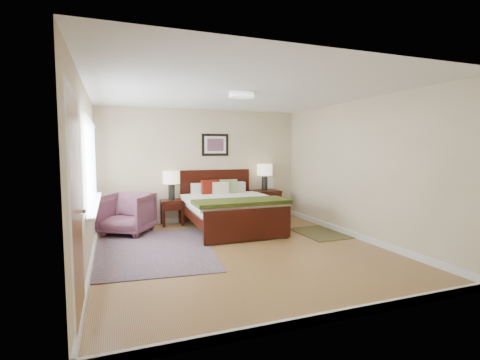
{
  "coord_description": "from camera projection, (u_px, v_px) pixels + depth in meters",
  "views": [
    {
      "loc": [
        -1.92,
        -5.13,
        1.62
      ],
      "look_at": [
        0.3,
        0.9,
        1.05
      ],
      "focal_mm": 26.0,
      "sensor_mm": 36.0,
      "label": 1
    }
  ],
  "objects": [
    {
      "name": "ceiling",
      "position": [
        242.0,
        92.0,
        5.38
      ],
      "size": [
        4.5,
        5.0,
        0.02
      ],
      "primitive_type": "cube",
      "color": "white",
      "rests_on": "back_wall"
    },
    {
      "name": "bed",
      "position": [
        229.0,
        204.0,
        7.02
      ],
      "size": [
        1.74,
        2.11,
        1.14
      ],
      "color": "#370F08",
      "rests_on": "ground"
    },
    {
      "name": "rug_persian",
      "position": [
        152.0,
        250.0,
        5.6
      ],
      "size": [
        2.11,
        2.8,
        0.01
      ],
      "primitive_type": "cube",
      "rotation": [
        0.0,
        0.0,
        -0.09
      ],
      "color": "#0D1144",
      "rests_on": "ground"
    },
    {
      "name": "right_wall",
      "position": [
        358.0,
        170.0,
        6.26
      ],
      "size": [
        0.04,
        5.0,
        2.5
      ],
      "primitive_type": "cube",
      "color": "beige",
      "rests_on": "ground"
    },
    {
      "name": "back_wall",
      "position": [
        203.0,
        166.0,
        7.83
      ],
      "size": [
        4.5,
        0.04,
        2.5
      ],
      "primitive_type": "cube",
      "color": "beige",
      "rests_on": "ground"
    },
    {
      "name": "left_wall",
      "position": [
        87.0,
        176.0,
        4.71
      ],
      "size": [
        0.04,
        5.0,
        2.5
      ],
      "primitive_type": "cube",
      "color": "beige",
      "rests_on": "ground"
    },
    {
      "name": "armchair",
      "position": [
        127.0,
        214.0,
        6.64
      ],
      "size": [
        1.16,
        1.17,
        0.78
      ],
      "primitive_type": "imported",
      "rotation": [
        0.0,
        0.0,
        -0.55
      ],
      "color": "brown",
      "rests_on": "ground"
    },
    {
      "name": "rug_navy",
      "position": [
        319.0,
        233.0,
        6.71
      ],
      "size": [
        0.79,
        1.17,
        0.01
      ],
      "primitive_type": "cube",
      "rotation": [
        0.0,
        0.0,
        0.01
      ],
      "color": "black",
      "rests_on": "ground"
    },
    {
      "name": "front_wall",
      "position": [
        338.0,
        190.0,
        3.15
      ],
      "size": [
        4.5,
        0.04,
        2.5
      ],
      "primitive_type": "cube",
      "color": "beige",
      "rests_on": "ground"
    },
    {
      "name": "nightstand_right",
      "position": [
        265.0,
        201.0,
        8.16
      ],
      "size": [
        0.67,
        0.5,
        0.66
      ],
      "color": "#370F08",
      "rests_on": "ground"
    },
    {
      "name": "lamp_right",
      "position": [
        265.0,
        172.0,
        8.11
      ],
      "size": [
        0.35,
        0.35,
        0.61
      ],
      "color": "black",
      "rests_on": "nightstand_right"
    },
    {
      "name": "window",
      "position": [
        93.0,
        165.0,
        5.38
      ],
      "size": [
        0.11,
        2.72,
        1.32
      ],
      "color": "silver",
      "rests_on": "left_wall"
    },
    {
      "name": "lamp_left",
      "position": [
        171.0,
        180.0,
        7.38
      ],
      "size": [
        0.35,
        0.35,
        0.61
      ],
      "color": "black",
      "rests_on": "nightstand_left"
    },
    {
      "name": "floor",
      "position": [
        242.0,
        250.0,
        5.6
      ],
      "size": [
        5.0,
        5.0,
        0.0
      ],
      "primitive_type": "plane",
      "color": "olive",
      "rests_on": "ground"
    },
    {
      "name": "ceil_fixture",
      "position": [
        242.0,
        95.0,
        5.38
      ],
      "size": [
        0.44,
        0.44,
        0.08
      ],
      "color": "white",
      "rests_on": "ceiling"
    },
    {
      "name": "door",
      "position": [
        76.0,
        211.0,
        3.1
      ],
      "size": [
        0.06,
        1.0,
        2.18
      ],
      "color": "silver",
      "rests_on": "ground"
    },
    {
      "name": "nightstand_left",
      "position": [
        172.0,
        206.0,
        7.41
      ],
      "size": [
        0.45,
        0.41,
        0.54
      ],
      "color": "#370F08",
      "rests_on": "ground"
    },
    {
      "name": "wall_art",
      "position": [
        215.0,
        145.0,
        7.85
      ],
      "size": [
        0.62,
        0.05,
        0.5
      ],
      "color": "black",
      "rests_on": "back_wall"
    }
  ]
}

